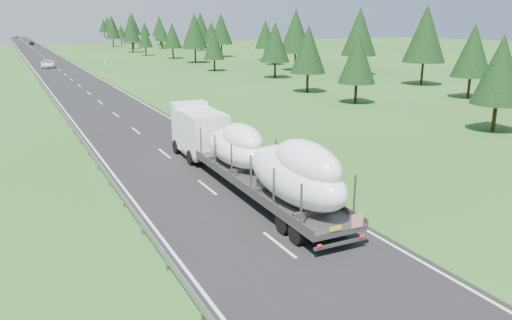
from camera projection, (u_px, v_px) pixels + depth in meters
name	position (u px, v px, depth m)	size (l,w,h in m)	color
ground	(279.00, 245.00, 22.80)	(400.00, 400.00, 0.00)	#27531B
road_surface	(55.00, 66.00, 108.69)	(10.00, 400.00, 0.02)	black
guardrail	(28.00, 64.00, 106.18)	(0.10, 400.00, 0.76)	slate
marker_posts	(59.00, 49.00, 158.60)	(0.13, 350.08, 1.00)	silver
highway_sign	(105.00, 64.00, 94.14)	(0.08, 0.90, 2.60)	slate
tree_line_right	(195.00, 30.00, 142.54)	(28.16, 311.39, 12.55)	black
boat_truck	(249.00, 154.00, 29.39)	(3.15, 20.71, 4.43)	white
distant_van	(48.00, 64.00, 105.11)	(2.66, 5.76, 1.60)	white
distant_car_dark	(32.00, 43.00, 196.38)	(1.68, 4.17, 1.42)	black
distant_car_blue	(16.00, 37.00, 269.22)	(1.44, 4.14, 1.36)	#1B294E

